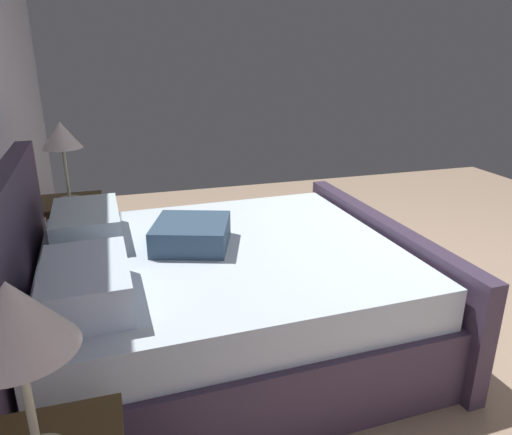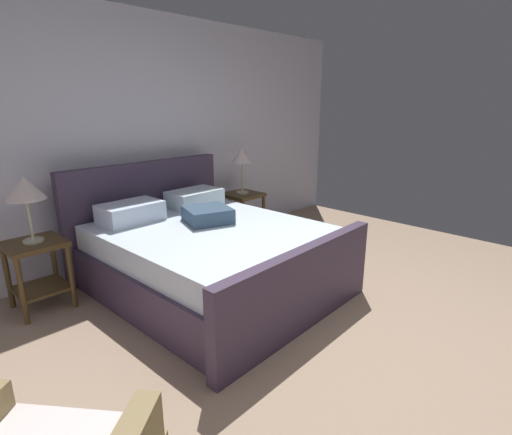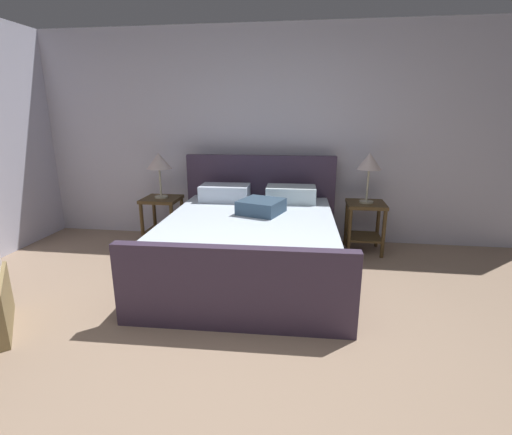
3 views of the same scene
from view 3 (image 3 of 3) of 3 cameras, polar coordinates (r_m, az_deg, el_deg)
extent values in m
cube|color=gray|center=(2.49, -2.37, -24.86)|extent=(6.22, 5.78, 0.02)
cube|color=silver|center=(4.83, 3.82, 12.13)|extent=(6.34, 0.12, 2.63)
cube|color=#3C2E43|center=(3.83, -0.86, -5.93)|extent=(1.77, 2.01, 0.40)
cube|color=#3C2E43|center=(4.71, 0.66, 2.71)|extent=(1.84, 0.16, 1.11)
cube|color=#3C2E43|center=(2.85, -3.45, -10.88)|extent=(1.84, 0.16, 0.67)
cube|color=silver|center=(3.73, -0.87, -1.49)|extent=(1.69, 1.94, 0.22)
cube|color=silver|center=(4.41, -4.76, 3.81)|extent=(0.57, 0.38, 0.18)
cube|color=silver|center=(4.33, 5.34, 3.58)|extent=(0.57, 0.38, 0.18)
cube|color=#334A62|center=(3.81, 0.81, 1.69)|extent=(0.51, 0.51, 0.14)
cube|color=#4A371B|center=(4.56, 16.43, 1.94)|extent=(0.44, 0.44, 0.04)
cube|color=#4A371B|center=(4.67, 16.05, -2.84)|extent=(0.40, 0.40, 0.02)
cylinder|color=#4A371B|center=(4.43, 14.04, -2.30)|extent=(0.04, 0.04, 0.56)
cylinder|color=#4A371B|center=(4.49, 18.86, -2.45)|extent=(0.04, 0.04, 0.56)
cylinder|color=#4A371B|center=(4.79, 13.60, -0.92)|extent=(0.04, 0.04, 0.56)
cylinder|color=#4A371B|center=(4.85, 18.07, -1.08)|extent=(0.04, 0.04, 0.56)
cylinder|color=#B7B293|center=(4.55, 16.45, 2.31)|extent=(0.16, 0.16, 0.02)
cylinder|color=#B7B293|center=(4.51, 16.64, 4.72)|extent=(0.02, 0.02, 0.37)
cone|color=beige|center=(4.47, 16.92, 8.24)|extent=(0.28, 0.28, 0.19)
cube|color=#4A371B|center=(4.78, -14.22, 2.72)|extent=(0.44, 0.44, 0.04)
cube|color=#4A371B|center=(4.88, -13.91, -1.86)|extent=(0.40, 0.40, 0.02)
cylinder|color=#4A371B|center=(4.76, -16.95, -1.28)|extent=(0.04, 0.04, 0.56)
cylinder|color=#4A371B|center=(4.62, -12.66, -1.49)|extent=(0.04, 0.04, 0.56)
cylinder|color=#4A371B|center=(5.09, -15.19, -0.05)|extent=(0.04, 0.04, 0.56)
cylinder|color=#4A371B|center=(4.96, -11.14, -0.22)|extent=(0.04, 0.04, 0.56)
cylinder|color=#B7B293|center=(4.77, -14.24, 3.07)|extent=(0.16, 0.16, 0.02)
cylinder|color=#B7B293|center=(4.74, -14.39, 5.19)|extent=(0.02, 0.02, 0.34)
cone|color=beige|center=(4.70, -14.60, 8.36)|extent=(0.30, 0.30, 0.19)
camera|label=1|loc=(4.98, -28.83, 14.40)|focal=33.38mm
camera|label=2|loc=(2.84, -65.67, 8.52)|focal=27.57mm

